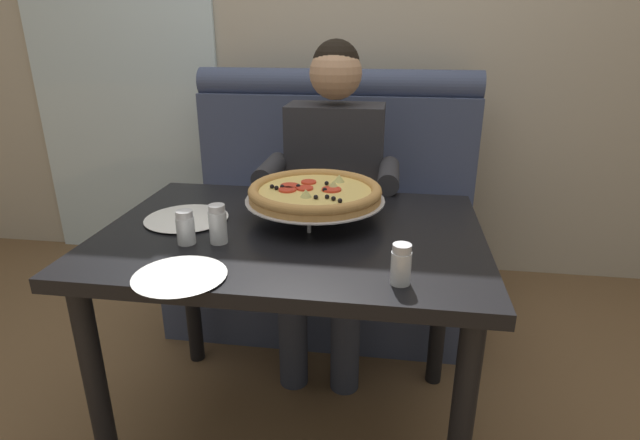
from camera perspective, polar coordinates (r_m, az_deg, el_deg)
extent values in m
plane|color=brown|center=(1.92, -2.72, -22.39)|extent=(16.00, 16.00, 0.00)
cube|color=#BCB29E|center=(2.82, 2.81, 22.67)|extent=(6.00, 0.12, 2.80)
cube|color=white|center=(3.13, -22.27, 21.10)|extent=(1.10, 0.02, 2.80)
cube|color=#424C6B|center=(2.39, 0.60, -6.05)|extent=(1.37, 0.60, 0.46)
cube|color=#424C6B|center=(2.59, 1.83, 6.89)|extent=(1.37, 0.18, 0.65)
cylinder|color=#424C6B|center=(2.53, 1.93, 15.17)|extent=(1.37, 0.14, 0.14)
cube|color=black|center=(1.51, -3.19, -1.76)|extent=(1.12, 0.81, 0.04)
cylinder|color=black|center=(1.61, -23.81, -17.74)|extent=(0.06, 0.06, 0.71)
cylinder|color=black|center=(1.42, 15.54, -22.38)|extent=(0.06, 0.06, 0.71)
cylinder|color=black|center=(2.10, -14.46, -6.94)|extent=(0.06, 0.06, 0.71)
cylinder|color=black|center=(1.96, 13.44, -8.95)|extent=(0.06, 0.06, 0.71)
cube|color=#2D3342|center=(2.03, 0.92, -1.63)|extent=(0.34, 0.40, 0.15)
cylinder|color=#2D3342|center=(1.97, -3.07, -12.49)|extent=(0.11, 0.11, 0.46)
cylinder|color=#2D3342|center=(1.95, 2.87, -12.97)|extent=(0.11, 0.11, 0.46)
cube|color=#2D2D33|center=(2.17, 1.72, 5.59)|extent=(0.40, 0.22, 0.56)
cylinder|color=#2D2D33|center=(1.99, -5.65, 5.61)|extent=(0.08, 0.28, 0.08)
cylinder|color=#2D2D33|center=(1.93, 7.78, 5.06)|extent=(0.08, 0.28, 0.08)
sphere|color=tan|center=(2.08, 1.78, 16.27)|extent=(0.21, 0.21, 0.21)
sphere|color=black|center=(2.09, 1.83, 17.25)|extent=(0.19, 0.19, 0.19)
cylinder|color=silver|center=(1.47, -1.24, -0.26)|extent=(0.01, 0.01, 0.06)
cylinder|color=silver|center=(1.64, -3.61, 2.02)|extent=(0.01, 0.01, 0.06)
cylinder|color=silver|center=(1.61, 3.16, 1.70)|extent=(0.01, 0.01, 0.06)
torus|color=silver|center=(1.56, -0.57, 2.08)|extent=(0.24, 0.24, 0.01)
cylinder|color=silver|center=(1.56, -0.57, 2.36)|extent=(0.43, 0.43, 0.00)
cylinder|color=tan|center=(1.56, -0.57, 2.74)|extent=(0.41, 0.41, 0.02)
torus|color=tan|center=(1.55, -0.57, 3.41)|extent=(0.41, 0.41, 0.03)
cylinder|color=#EFCC6B|center=(1.55, -0.57, 3.23)|extent=(0.35, 0.35, 0.01)
cylinder|color=red|center=(1.59, -3.45, 3.88)|extent=(0.06, 0.06, 0.01)
cylinder|color=red|center=(1.55, 1.30, 3.48)|extent=(0.06, 0.06, 0.01)
cylinder|color=red|center=(1.55, -3.72, 3.43)|extent=(0.05, 0.05, 0.01)
cylinder|color=red|center=(1.62, -1.29, 4.32)|extent=(0.05, 0.05, 0.01)
cylinder|color=red|center=(1.56, -1.74, 3.63)|extent=(0.05, 0.05, 0.01)
sphere|color=black|center=(1.57, -2.51, 3.85)|extent=(0.01, 0.01, 0.01)
sphere|color=black|center=(1.47, -0.47, 2.60)|extent=(0.01, 0.01, 0.01)
sphere|color=black|center=(1.57, -4.29, 3.77)|extent=(0.01, 0.01, 0.01)
sphere|color=black|center=(1.56, -4.94, 3.64)|extent=(0.01, 0.01, 0.01)
sphere|color=black|center=(1.60, 0.76, 4.18)|extent=(0.01, 0.01, 0.01)
sphere|color=black|center=(1.46, 1.54, 2.44)|extent=(0.01, 0.01, 0.01)
sphere|color=black|center=(1.49, -1.45, 2.84)|extent=(0.01, 0.01, 0.01)
sphere|color=black|center=(1.53, 0.54, 3.44)|extent=(0.01, 0.01, 0.01)
sphere|color=black|center=(1.47, 0.81, 2.64)|extent=(0.01, 0.01, 0.01)
sphere|color=black|center=(1.44, 2.28, 2.20)|extent=(0.01, 0.01, 0.01)
sphere|color=black|center=(1.57, -5.45, 3.79)|extent=(0.01, 0.01, 0.01)
cone|color=#CCC675|center=(1.57, 1.53, 4.05)|extent=(0.04, 0.04, 0.02)
cone|color=#CCC675|center=(1.63, 2.17, 4.74)|extent=(0.04, 0.04, 0.02)
cone|color=#CCC675|center=(1.48, -1.61, 3.06)|extent=(0.04, 0.04, 0.02)
cylinder|color=white|center=(1.44, -14.93, -1.17)|extent=(0.05, 0.05, 0.08)
cylinder|color=#A82D19|center=(1.45, -14.86, -1.91)|extent=(0.04, 0.04, 0.04)
cylinder|color=silver|center=(1.42, -15.11, 0.63)|extent=(0.05, 0.05, 0.02)
cylinder|color=white|center=(1.42, -11.45, -0.82)|extent=(0.05, 0.05, 0.09)
cylinder|color=#4C6633|center=(1.43, -11.39, -1.55)|extent=(0.04, 0.04, 0.05)
cylinder|color=silver|center=(1.40, -11.61, 1.29)|extent=(0.05, 0.05, 0.02)
cylinder|color=white|center=(1.19, 9.12, -5.38)|extent=(0.05, 0.05, 0.08)
cylinder|color=silver|center=(1.20, 9.07, -6.24)|extent=(0.04, 0.04, 0.04)
cylinder|color=silver|center=(1.17, 9.26, -3.20)|extent=(0.04, 0.04, 0.02)
cylinder|color=white|center=(1.63, -14.83, 0.14)|extent=(0.18, 0.18, 0.01)
cone|color=white|center=(1.63, -14.86, 0.44)|extent=(0.26, 0.26, 0.01)
cylinder|color=white|center=(1.26, -15.56, -6.17)|extent=(0.16, 0.16, 0.01)
cone|color=white|center=(1.26, -15.60, -5.81)|extent=(0.23, 0.23, 0.01)
cylinder|color=black|center=(4.21, -18.03, 4.84)|extent=(0.02, 0.02, 0.44)
cylinder|color=black|center=(3.96, -17.40, 3.93)|extent=(0.02, 0.02, 0.44)
cylinder|color=black|center=(4.25, -14.57, 5.35)|extent=(0.02, 0.02, 0.44)
cylinder|color=black|center=(4.00, -13.74, 4.48)|extent=(0.02, 0.02, 0.44)
cylinder|color=black|center=(4.05, -16.26, 7.76)|extent=(0.40, 0.40, 0.02)
cube|color=black|center=(4.04, -14.29, 10.86)|extent=(0.20, 0.28, 0.42)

